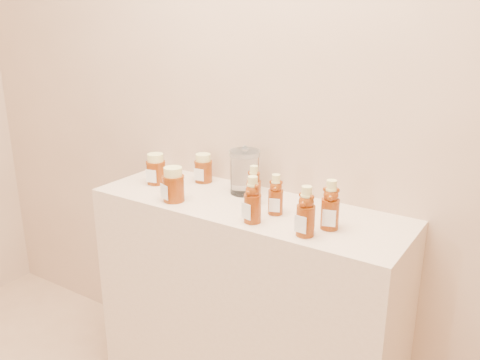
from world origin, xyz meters
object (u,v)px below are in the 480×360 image
Objects in this scene: display_table at (246,311)px; glass_canister at (245,170)px; bear_bottle_front_left at (253,197)px; bear_bottle_back_left at (254,182)px; honey_jar_left at (156,169)px.

display_table is 6.50× the size of glass_canister.
bear_bottle_front_left is 0.29m from glass_canister.
bear_bottle_front_left is at bearing -70.08° from bear_bottle_back_left.
display_table is 7.37× the size of bear_bottle_back_left.
bear_bottle_back_left is 1.30× the size of honey_jar_left.
display_table is 0.57m from bear_bottle_front_left.
glass_canister is at bearing 4.66° from honey_jar_left.
glass_canister is (-0.18, 0.23, 0.00)m from bear_bottle_front_left.
honey_jar_left is 0.68× the size of glass_canister.
glass_canister is (-0.07, 0.10, 0.54)m from display_table.
bear_bottle_back_left reaches higher than display_table.
honey_jar_left is (-0.54, 0.13, -0.03)m from bear_bottle_front_left.
bear_bottle_front_left is (0.09, -0.15, 0.01)m from bear_bottle_back_left.
display_table is at bearing 142.76° from bear_bottle_front_left.
bear_bottle_back_left is 0.12m from glass_canister.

